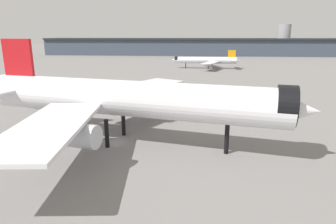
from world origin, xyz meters
TOP-DOWN VIEW (x-y plane):
  - ground at (0.00, 0.00)m, footprint 900.00×900.00m
  - airliner_near_gate at (1.73, 0.80)m, footprint 55.63×50.61m
  - airliner_far_taxiway at (2.78, 110.57)m, footprint 35.45×32.21m
  - terminal_building at (-16.66, 210.76)m, footprint 251.82×65.05m
  - service_truck_front at (-25.56, 18.42)m, footprint 5.82×3.37m

SIDE VIEW (x-z plane):
  - ground at x=0.00m, z-range 0.00..0.00m
  - service_truck_front at x=-25.56m, z-range 0.09..3.09m
  - airliner_far_taxiway at x=2.78m, z-range -0.56..8.84m
  - airliner_near_gate at x=1.73m, z-range -0.97..15.37m
  - terminal_building at x=-16.66m, z-range -5.32..19.75m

